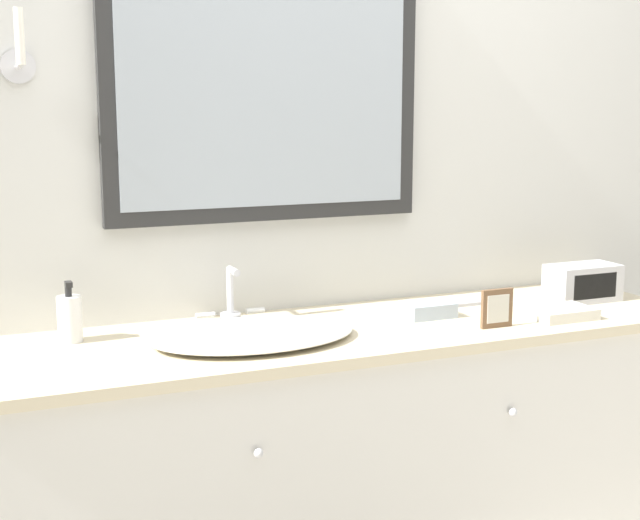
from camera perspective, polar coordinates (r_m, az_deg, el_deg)
The scene contains 9 objects.
wall_back at distance 2.75m, azimuth -0.95°, elevation 5.90°, with size 8.00×0.18×2.55m.
vanity_counter at distance 2.67m, azimuth 1.79°, elevation -13.19°, with size 2.11×0.58×0.85m.
sink_basin at distance 2.40m, azimuth -4.32°, elevation -4.69°, with size 0.56×0.42×0.17m.
soap_bottle at distance 2.46m, azimuth -15.73°, elevation -3.59°, with size 0.06×0.06×0.17m.
appliance_box at distance 2.97m, azimuth 16.48°, elevation -1.41°, with size 0.23×0.12×0.12m.
picture_frame at distance 2.56m, azimuth 11.26°, elevation -3.05°, with size 0.10×0.01×0.11m.
hand_towel_near_sink at distance 2.72m, azimuth 15.18°, elevation -3.29°, with size 0.18×0.13×0.03m.
hand_towel_far_corner at distance 2.66m, azimuth 6.92°, elevation -3.17°, with size 0.15×0.10×0.04m.
metal_tray at distance 2.87m, azimuth 9.16°, elevation -2.61°, with size 0.15×0.11×0.01m.
Camera 1 is at (-1.03, -1.90, 1.48)m, focal length 50.00 mm.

